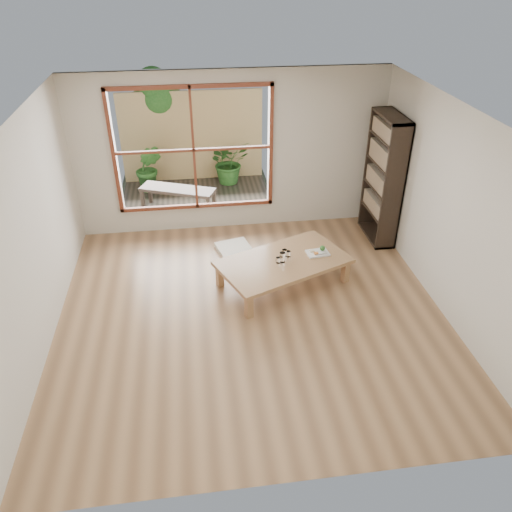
{
  "coord_description": "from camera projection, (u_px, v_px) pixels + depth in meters",
  "views": [
    {
      "loc": [
        -0.64,
        -5.17,
        4.12
      ],
      "look_at": [
        0.13,
        0.51,
        0.55
      ],
      "focal_mm": 35.0,
      "sensor_mm": 36.0,
      "label": 1
    }
  ],
  "objects": [
    {
      "name": "glass_small",
      "position": [
        278.0,
        260.0,
        6.89
      ],
      "size": [
        0.07,
        0.07,
        0.08
      ],
      "primitive_type": "cylinder",
      "color": "silver",
      "rests_on": "low_table"
    },
    {
      "name": "low_table",
      "position": [
        283.0,
        263.0,
        6.99
      ],
      "size": [
        2.02,
        1.61,
        0.39
      ],
      "rotation": [
        0.0,
        0.0,
        0.4
      ],
      "color": "#9B784B",
      "rests_on": "ground"
    },
    {
      "name": "glass_short",
      "position": [
        288.0,
        254.0,
        7.03
      ],
      "size": [
        0.07,
        0.07,
        0.09
      ],
      "primitive_type": "cylinder",
      "color": "silver",
      "rests_on": "low_table"
    },
    {
      "name": "glass_tall",
      "position": [
        282.0,
        257.0,
        6.89
      ],
      "size": [
        0.08,
        0.08,
        0.15
      ],
      "primitive_type": "cylinder",
      "color": "silver",
      "rests_on": "low_table"
    },
    {
      "name": "bamboo_fence",
      "position": [
        192.0,
        137.0,
        9.89
      ],
      "size": [
        2.8,
        0.06,
        1.8
      ],
      "primitive_type": "cube",
      "color": "tan",
      "rests_on": "ground"
    },
    {
      "name": "food_tray",
      "position": [
        319.0,
        252.0,
        7.11
      ],
      "size": [
        0.33,
        0.25,
        0.1
      ],
      "rotation": [
        0.0,
        0.0,
        0.11
      ],
      "color": "white",
      "rests_on": "low_table"
    },
    {
      "name": "shrub_right",
      "position": [
        229.0,
        162.0,
        9.95
      ],
      "size": [
        0.97,
        0.91,
        0.87
      ],
      "primitive_type": "imported",
      "rotation": [
        0.0,
        0.0,
        0.34
      ],
      "color": "#2E5C21",
      "rests_on": "deck"
    },
    {
      "name": "garden_bench",
      "position": [
        178.0,
        191.0,
        8.92
      ],
      "size": [
        1.38,
        0.87,
        0.42
      ],
      "rotation": [
        0.0,
        0.0,
        -0.39
      ],
      "color": "black",
      "rests_on": "deck"
    },
    {
      "name": "shrub_left",
      "position": [
        149.0,
        168.0,
        9.57
      ],
      "size": [
        0.59,
        0.51,
        0.94
      ],
      "primitive_type": "imported",
      "rotation": [
        0.0,
        0.0,
        -0.19
      ],
      "color": "#2E5C21",
      "rests_on": "deck"
    },
    {
      "name": "bookshelf",
      "position": [
        383.0,
        179.0,
        7.81
      ],
      "size": [
        0.32,
        0.91,
        2.03
      ],
      "primitive_type": "cube",
      "color": "black",
      "rests_on": "ground"
    },
    {
      "name": "floor_cushion",
      "position": [
        234.0,
        249.0,
        7.91
      ],
      "size": [
        0.62,
        0.62,
        0.07
      ],
      "primitive_type": "cube",
      "rotation": [
        0.0,
        0.0,
        0.25
      ],
      "color": "beige",
      "rests_on": "ground"
    },
    {
      "name": "garden_tree",
      "position": [
        154.0,
        97.0,
        9.69
      ],
      "size": [
        1.04,
        0.85,
        2.22
      ],
      "color": "#4C3D2D",
      "rests_on": "ground"
    },
    {
      "name": "deck",
      "position": [
        197.0,
        200.0,
        9.53
      ],
      "size": [
        2.8,
        2.0,
        0.05
      ],
      "primitive_type": "cube",
      "color": "#322D25",
      "rests_on": "ground"
    },
    {
      "name": "glass_mid",
      "position": [
        284.0,
        253.0,
        7.03
      ],
      "size": [
        0.07,
        0.07,
        0.1
      ],
      "primitive_type": "cylinder",
      "color": "silver",
      "rests_on": "low_table"
    },
    {
      "name": "ground",
      "position": [
        251.0,
        312.0,
        6.6
      ],
      "size": [
        5.0,
        5.0,
        0.0
      ],
      "primitive_type": "plane",
      "color": "#AB8155",
      "rests_on": "ground"
    }
  ]
}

